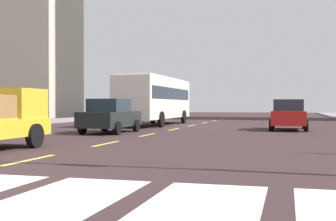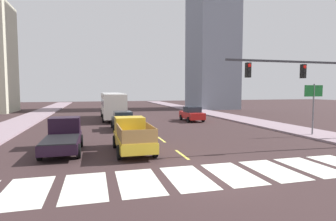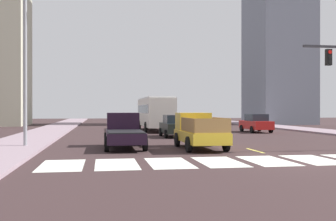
{
  "view_description": "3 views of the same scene",
  "coord_description": "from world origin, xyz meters",
  "views": [
    {
      "loc": [
        6.4,
        -6.15,
        1.41
      ],
      "look_at": [
        0.05,
        17.5,
        1.11
      ],
      "focal_mm": 47.89,
      "sensor_mm": 36.0,
      "label": 1
    },
    {
      "loc": [
        -4.83,
        -10.8,
        3.74
      ],
      "look_at": [
        1.17,
        11.43,
        1.99
      ],
      "focal_mm": 29.31,
      "sensor_mm": 36.0,
      "label": 2
    },
    {
      "loc": [
        -7.91,
        -15.86,
        2.16
      ],
      "look_at": [
        -2.91,
        14.3,
        2.07
      ],
      "focal_mm": 42.78,
      "sensor_mm": 36.0,
      "label": 3
    }
  ],
  "objects": [
    {
      "name": "crosswalk_stripe_6",
      "position": [
        3.14,
        0.0,
        0.0
      ],
      "size": [
        1.67,
        3.4,
        0.01
      ],
      "primitive_type": "cube",
      "color": "silver",
      "rests_on": "ground"
    },
    {
      "name": "crosswalk_stripe_7",
      "position": [
        5.24,
        0.0,
        0.0
      ],
      "size": [
        1.67,
        3.4,
        0.01
      ],
      "primitive_type": "cube",
      "color": "silver",
      "rests_on": "ground"
    },
    {
      "name": "lane_dash_0",
      "position": [
        0.0,
        4.0,
        0.0
      ],
      "size": [
        0.16,
        2.4,
        0.01
      ],
      "primitive_type": "cube",
      "color": "#E1D450",
      "rests_on": "ground"
    },
    {
      "name": "lane_dash_1",
      "position": [
        0.0,
        9.0,
        0.0
      ],
      "size": [
        0.16,
        2.4,
        0.01
      ],
      "primitive_type": "cube",
      "color": "#E1D450",
      "rests_on": "ground"
    },
    {
      "name": "lane_dash_2",
      "position": [
        0.0,
        14.0,
        0.0
      ],
      "size": [
        0.16,
        2.4,
        0.01
      ],
      "primitive_type": "cube",
      "color": "#E1D450",
      "rests_on": "ground"
    },
    {
      "name": "lane_dash_3",
      "position": [
        0.0,
        19.0,
        0.0
      ],
      "size": [
        0.16,
        2.4,
        0.01
      ],
      "primitive_type": "cube",
      "color": "#E1D450",
      "rests_on": "ground"
    },
    {
      "name": "lane_dash_4",
      "position": [
        0.0,
        24.0,
        0.0
      ],
      "size": [
        0.16,
        2.4,
        0.01
      ],
      "primitive_type": "cube",
      "color": "#E1D450",
      "rests_on": "ground"
    },
    {
      "name": "lane_dash_5",
      "position": [
        0.0,
        29.0,
        0.0
      ],
      "size": [
        0.16,
        2.4,
        0.01
      ],
      "primitive_type": "cube",
      "color": "#E1D450",
      "rests_on": "ground"
    },
    {
      "name": "lane_dash_6",
      "position": [
        0.0,
        34.0,
        0.0
      ],
      "size": [
        0.16,
        2.4,
        0.01
      ],
      "primitive_type": "cube",
      "color": "#E1D450",
      "rests_on": "ground"
    },
    {
      "name": "lane_dash_7",
      "position": [
        0.0,
        39.0,
        0.0
      ],
      "size": [
        0.16,
        2.4,
        0.01
      ],
      "primitive_type": "cube",
      "color": "#E1D450",
      "rests_on": "ground"
    },
    {
      "name": "city_bus",
      "position": [
        -2.62,
        24.1,
        1.95
      ],
      "size": [
        2.72,
        10.8,
        3.32
      ],
      "rotation": [
        0.0,
        0.0,
        -0.03
      ],
      "color": "silver",
      "rests_on": "ground"
    },
    {
      "name": "sedan_far",
      "position": [
        -2.28,
        14.91,
        0.86
      ],
      "size": [
        2.02,
        4.4,
        1.72
      ],
      "rotation": [
        0.0,
        0.0,
        -0.01
      ],
      "color": "black",
      "rests_on": "ground"
    },
    {
      "name": "sedan_near_left",
      "position": [
        6.43,
        19.93,
        0.86
      ],
      "size": [
        2.02,
        4.4,
        1.72
      ],
      "rotation": [
        0.0,
        0.0,
        0.02
      ],
      "color": "red",
      "rests_on": "ground"
    },
    {
      "name": "block_mid_left",
      "position": [
        -22.06,
        40.01,
        8.86
      ],
      "size": [
        8.54,
        8.29,
        17.72
      ],
      "primitive_type": "cube",
      "color": "#B5B299",
      "rests_on": "ground"
    }
  ]
}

